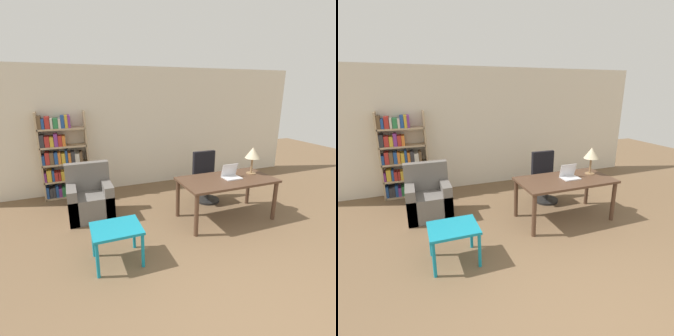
{
  "view_description": "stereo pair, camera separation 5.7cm",
  "coord_description": "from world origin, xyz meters",
  "views": [
    {
      "loc": [
        -1.72,
        -1.34,
        2.23
      ],
      "look_at": [
        -0.23,
        2.46,
        0.99
      ],
      "focal_mm": 28.0,
      "sensor_mm": 36.0,
      "label": 1
    },
    {
      "loc": [
        -1.67,
        -1.36,
        2.23
      ],
      "look_at": [
        -0.23,
        2.46,
        0.99
      ],
      "focal_mm": 28.0,
      "sensor_mm": 36.0,
      "label": 2
    }
  ],
  "objects": [
    {
      "name": "laptop",
      "position": [
        0.88,
        2.28,
        0.79
      ],
      "size": [
        0.3,
        0.23,
        0.24
      ],
      "color": "silver",
      "rests_on": "desk"
    },
    {
      "name": "table_lamp",
      "position": [
        1.36,
        2.35,
        1.11
      ],
      "size": [
        0.27,
        0.27,
        0.49
      ],
      "color": "olive",
      "rests_on": "desk"
    },
    {
      "name": "bookshelf",
      "position": [
        -1.86,
        4.34,
        0.82
      ],
      "size": [
        0.94,
        0.28,
        1.8
      ],
      "color": "tan",
      "rests_on": "ground_plane"
    },
    {
      "name": "wall_back",
      "position": [
        0.0,
        4.53,
        1.35
      ],
      "size": [
        8.0,
        0.06,
        2.7
      ],
      "color": "beige",
      "rests_on": "ground_plane"
    },
    {
      "name": "desk",
      "position": [
        0.79,
        2.26,
        0.65
      ],
      "size": [
        1.65,
        0.84,
        0.74
      ],
      "color": "#4C3323",
      "rests_on": "ground_plane"
    },
    {
      "name": "side_table_blue",
      "position": [
        -1.25,
        1.71,
        0.44
      ],
      "size": [
        0.64,
        0.53,
        0.51
      ],
      "color": "teal",
      "rests_on": "ground_plane"
    },
    {
      "name": "armchair",
      "position": [
        -1.44,
        3.2,
        0.32
      ],
      "size": [
        0.76,
        0.66,
        0.96
      ],
      "color": "#66605B",
      "rests_on": "ground_plane"
    },
    {
      "name": "office_chair",
      "position": [
        0.87,
        3.1,
        0.45
      ],
      "size": [
        0.5,
        0.5,
        1.01
      ],
      "color": "black",
      "rests_on": "ground_plane"
    }
  ]
}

